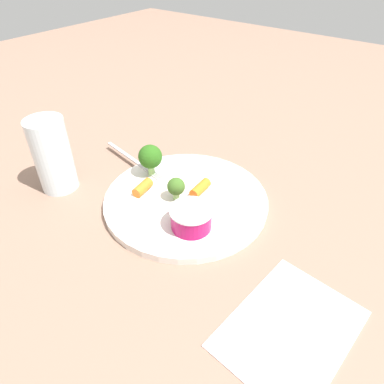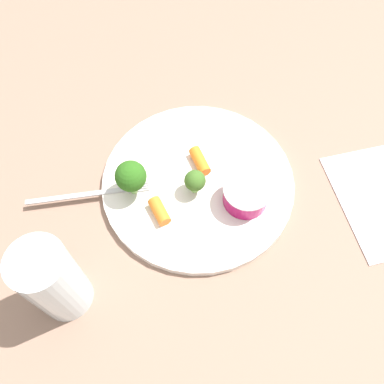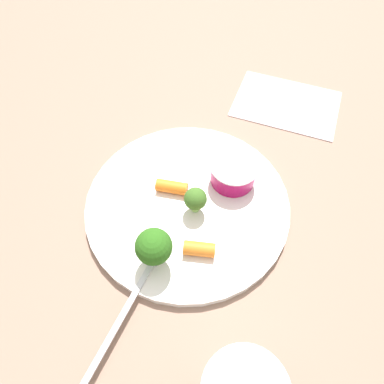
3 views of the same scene
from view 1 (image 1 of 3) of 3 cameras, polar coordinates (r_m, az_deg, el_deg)
The scene contains 10 objects.
ground_plane at distance 0.57m, azimuth -1.00°, elevation -1.75°, with size 2.40×2.40×0.00m, color #836452.
plate at distance 0.57m, azimuth -1.01°, elevation -1.28°, with size 0.27×0.27×0.01m, color silver.
sauce_cup at distance 0.50m, azimuth -0.14°, elevation -4.30°, with size 0.06×0.06×0.03m.
broccoli_floret_0 at distance 0.60m, azimuth -6.88°, elevation 5.71°, with size 0.04×0.04×0.06m.
broccoli_floret_1 at distance 0.55m, azimuth -2.63°, elevation 0.84°, with size 0.03×0.03×0.04m.
carrot_stick_0 at distance 0.57m, azimuth 1.37°, elevation 0.63°, with size 0.02×0.02×0.04m, color orange.
carrot_stick_1 at distance 0.58m, azimuth -8.11°, elevation 0.72°, with size 0.02×0.02×0.04m, color orange.
fork at distance 0.66m, azimuth -9.57°, elevation 5.21°, with size 0.04×0.17×0.00m.
drinking_glass at distance 0.62m, azimuth -21.97°, elevation 5.63°, with size 0.06×0.06×0.13m, color silver.
napkin at distance 0.44m, azimuth 15.82°, elevation -20.77°, with size 0.17×0.12×0.00m, color white.
Camera 1 is at (-0.34, -0.28, 0.36)m, focal length 32.42 mm.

